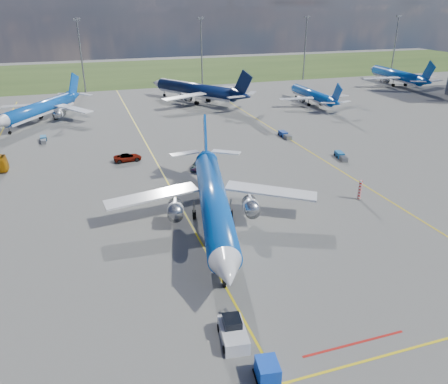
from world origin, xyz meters
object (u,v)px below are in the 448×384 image
object	(u,v)px
baggage_tug_w	(341,156)
uld_container	(268,371)
warning_post	(360,190)
bg_jet_ne	(311,104)
bg_jet_nnw	(43,121)
bg_jet_ene	(395,85)
service_car_b	(128,157)
service_car_c	(198,165)
baggage_tug_e	(285,135)
main_airliner	(214,226)
bg_jet_n	(196,102)
baggage_tug_c	(43,139)
pushback_tug	(233,332)

from	to	relation	value
baggage_tug_w	uld_container	bearing A→B (deg)	-115.86
warning_post	bg_jet_ne	bearing A→B (deg)	67.43
bg_jet_nnw	uld_container	distance (m)	94.35
bg_jet_ene	service_car_b	size ratio (longest dim) A/B	7.62
service_car_c	baggage_tug_e	size ratio (longest dim) A/B	0.97
uld_container	baggage_tug_w	distance (m)	56.16
warning_post	uld_container	size ratio (longest dim) A/B	1.44
main_airliner	service_car_c	size ratio (longest dim) A/B	8.74
service_car_c	baggage_tug_w	world-z (taller)	service_car_c
bg_jet_ene	service_car_c	world-z (taller)	bg_jet_ene
bg_jet_nnw	bg_jet_n	xyz separation A→B (m)	(42.00, 10.24, 0.00)
warning_post	bg_jet_nnw	xyz separation A→B (m)	(-47.49, 64.82, -1.50)
warning_post	baggage_tug_c	xyz separation A→B (m)	(-46.50, 46.57, -1.05)
uld_container	service_car_c	world-z (taller)	uld_container
uld_container	baggage_tug_w	xyz separation A→B (m)	(34.36, 44.43, -0.37)
bg_jet_n	bg_jet_ene	distance (m)	75.34
main_airliner	baggage_tug_e	distance (m)	44.14
bg_jet_ne	bg_jet_nnw	bearing A→B (deg)	-1.76
bg_jet_ene	warning_post	bearing A→B (deg)	54.71
bg_jet_ene	bg_jet_ne	bearing A→B (deg)	28.88
main_airliner	pushback_tug	xyz separation A→B (m)	(-4.59, -20.70, 0.78)
bg_jet_n	baggage_tug_e	bearing A→B (deg)	70.15
pushback_tug	uld_container	bearing A→B (deg)	-70.32
service_car_b	bg_jet_n	bearing A→B (deg)	-33.73
bg_jet_n	baggage_tug_e	size ratio (longest dim) A/B	8.48
pushback_tug	baggage_tug_w	xyz separation A→B (m)	(35.45, 39.40, -0.32)
uld_container	baggage_tug_c	distance (m)	76.38
baggage_tug_c	bg_jet_ne	bearing A→B (deg)	8.91
warning_post	bg_jet_nnw	distance (m)	80.37
bg_jet_nnw	baggage_tug_e	bearing A→B (deg)	0.83
pushback_tug	uld_container	distance (m)	5.14
bg_jet_ne	uld_container	xyz separation A→B (m)	(-52.40, -89.00, 0.84)
pushback_tug	main_airliner	bearing A→B (deg)	84.88
bg_jet_n	warning_post	bearing A→B (deg)	61.89
bg_jet_nnw	bg_jet_ne	distance (m)	73.23
bg_jet_ne	bg_jet_ene	xyz separation A→B (m)	(43.95, 19.05, 0.00)
baggage_tug_e	service_car_c	bearing A→B (deg)	-148.72
baggage_tug_e	bg_jet_n	bearing A→B (deg)	104.07
service_car_c	bg_jet_nnw	bearing A→B (deg)	151.46
bg_jet_nnw	baggage_tug_w	size ratio (longest dim) A/B	7.82
bg_jet_n	service_car_c	xyz separation A→B (m)	(-14.09, -54.78, 0.67)
bg_jet_nnw	bg_jet_ene	size ratio (longest dim) A/B	0.93
main_airliner	baggage_tug_e	world-z (taller)	main_airliner
service_car_b	baggage_tug_e	distance (m)	34.99
bg_jet_nnw	bg_jet_ne	xyz separation A→B (m)	(73.17, -3.03, 0.00)
bg_jet_ene	main_airliner	xyz separation A→B (m)	(-92.86, -82.32, 0.00)
baggage_tug_w	warning_post	bearing A→B (deg)	-102.07
bg_jet_ene	service_car_b	bearing A→B (deg)	33.04
warning_post	baggage_tug_e	xyz separation A→B (m)	(3.68, 33.51, -1.00)
warning_post	service_car_b	distance (m)	41.92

